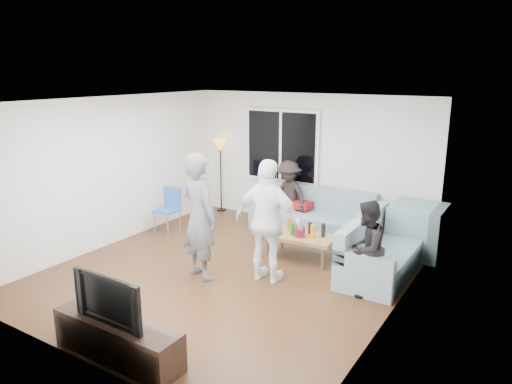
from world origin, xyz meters
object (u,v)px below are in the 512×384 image
Objects in this scene: sofa_back_section at (312,212)px; spectator_back at (288,195)px; player_left at (200,217)px; spectator_right at (366,249)px; coffee_table at (301,247)px; television at (114,297)px; sofa_right_section at (384,247)px; player_right at (268,222)px; side_chair at (167,211)px; floor_lamp at (221,176)px; tv_console at (118,339)px.

spectator_back is (-0.52, 0.03, 0.25)m from sofa_back_section.
spectator_right is (2.28, 0.74, -0.27)m from player_left.
television reaches higher than coffee_table.
sofa_right_section is 1.35m from coffee_table.
spectator_back is at bearing 176.69° from sofa_back_section.
side_chair is at bearing -18.91° from player_right.
player_right is (2.71, -0.80, 0.48)m from side_chair.
sofa_right_section is at bearing 6.26° from coffee_table.
spectator_back is 1.42× the size of television.
floor_lamp is 5.59m from television.
spectator_right is at bearing 58.66° from tv_console.
floor_lamp reaches higher than spectator_right.
coffee_table is 0.58× the size of player_left.
side_chair is 2.35m from spectator_back.
tv_console is at bearing -90.15° from sofa_back_section.
side_chair is 0.47× the size of player_right.
player_left reaches higher than player_right.
side_chair is 2.23m from player_left.
coffee_table is 3.19m from floor_lamp.
player_right is (2.71, -2.54, 0.13)m from floor_lamp.
player_left is at bearing 22.49° from player_right.
player_right is (-1.36, -1.16, 0.48)m from sofa_right_section.
spectator_right reaches higher than sofa_right_section.
television reaches higher than sofa_back_section.
television is at bearing -57.81° from side_chair.
player_left is 1.04× the size of player_right.
spectator_right is (0.00, -0.85, 0.25)m from sofa_right_section.
spectator_back is (1.83, 1.46, 0.24)m from side_chair.
spectator_back is at bearing -8.87° from floor_lamp.
player_left is (1.79, -1.22, 0.52)m from side_chair.
player_right is at bearing 130.43° from sofa_right_section.
spectator_back is (0.03, 2.69, -0.27)m from player_left.
side_chair is at bearing -127.27° from spectator_back.
tv_console is 1.69× the size of television.
side_chair is at bearing 95.11° from sofa_right_section.
coffee_table is at bearing -105.50° from player_left.
tv_console is at bearing -57.81° from side_chair.
side_chair is at bearing -91.05° from spectator_right.
sofa_right_section is 4.09m from tv_console.
television is at bearing -96.57° from coffee_table.
player_left is (1.79, -2.97, 0.17)m from floor_lamp.
spectator_right is at bearing -26.89° from spectator_back.
television is (2.33, -3.34, 0.28)m from side_chair.
television is at bearing 0.00° from tv_console.
coffee_table is at bearing -29.14° from floor_lamp.
tv_console is (2.33, -3.34, -0.21)m from side_chair.
sofa_right_section is 1.06× the size of player_left.
coffee_table is at bearing -39.59° from spectator_back.
floor_lamp is at bearing -45.72° from player_right.
side_chair is 0.54× the size of tv_console.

